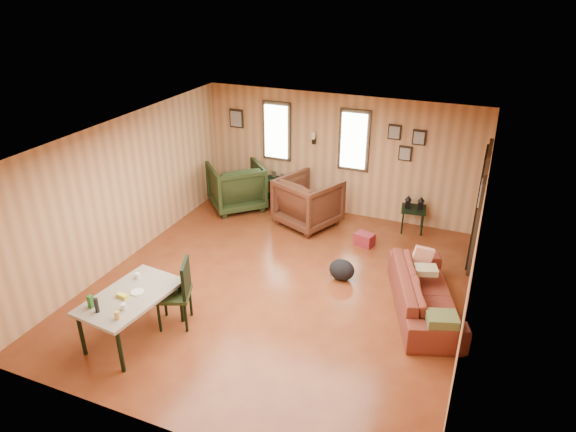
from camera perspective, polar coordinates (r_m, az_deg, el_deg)
name	(u,v)px	position (r m, az deg, el deg)	size (l,w,h in m)	color
room	(295,212)	(7.68, 0.81, 0.46)	(5.54, 6.04, 2.44)	brown
sofa	(426,287)	(7.64, 15.07, -7.60)	(2.04, 0.60, 0.80)	maroon
recliner_brown	(308,200)	(9.79, 2.28, 1.84)	(1.02, 0.95, 1.05)	#482515
recliner_green	(236,184)	(10.55, -5.77, 3.57)	(1.02, 0.95, 1.05)	black
end_table	(279,186)	(10.72, -1.04, 3.32)	(0.65, 0.61, 0.71)	black
side_table	(414,207)	(9.83, 13.81, 0.95)	(0.51, 0.51, 0.71)	black
cooler	(365,239)	(9.30, 8.50, -2.58)	(0.38, 0.31, 0.23)	maroon
backpack	(342,270)	(8.23, 6.00, -5.98)	(0.47, 0.39, 0.35)	black
sofa_pillows	(432,289)	(7.44, 15.75, -7.77)	(0.88, 1.67, 0.34)	#4A542E
dining_table	(130,299)	(7.06, -17.17, -8.84)	(0.93, 1.40, 0.87)	gray
dining_chair	(179,290)	(7.20, -12.06, -8.03)	(0.58, 0.58, 0.99)	black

